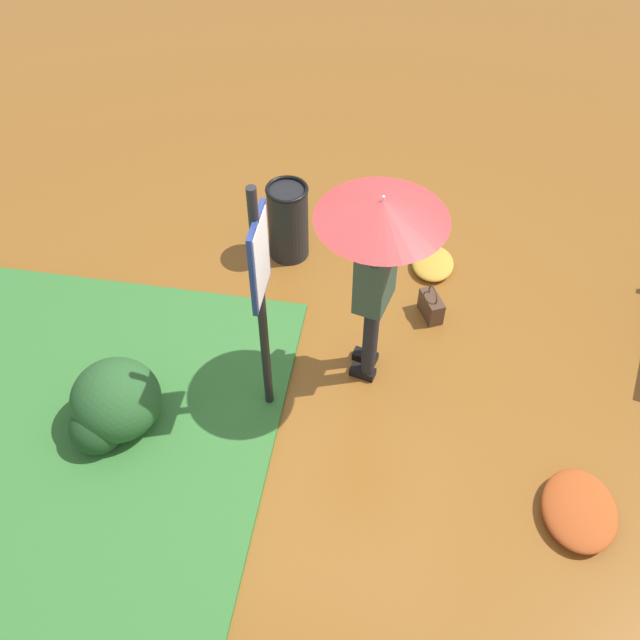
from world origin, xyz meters
name	(u,v)px	position (x,y,z in m)	size (l,w,h in m)	color
ground_plane	(341,381)	(0.00, 0.00, 0.00)	(18.00, 18.00, 0.00)	brown
person_with_umbrella	(379,244)	(-0.11, 0.23, 1.55)	(0.96, 0.96, 2.04)	black
info_sign_post	(261,284)	(0.33, -0.56, 1.44)	(0.44, 0.07, 2.30)	black
handbag	(431,306)	(-0.91, 0.72, 0.13)	(0.33, 0.26, 0.37)	#4C3323
trash_bin	(288,221)	(-1.55, -0.76, 0.42)	(0.42, 0.42, 0.83)	black
shrub_cluster	(112,405)	(0.77, -1.76, 0.30)	(0.80, 0.72, 0.65)	#285628
leaf_pile_near_person	(579,510)	(0.97, 1.96, 0.08)	(0.71, 0.57, 0.16)	#B74C1E
leaf_pile_by_bench	(433,263)	(-1.57, 0.70, 0.06)	(0.52, 0.42, 0.12)	gold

